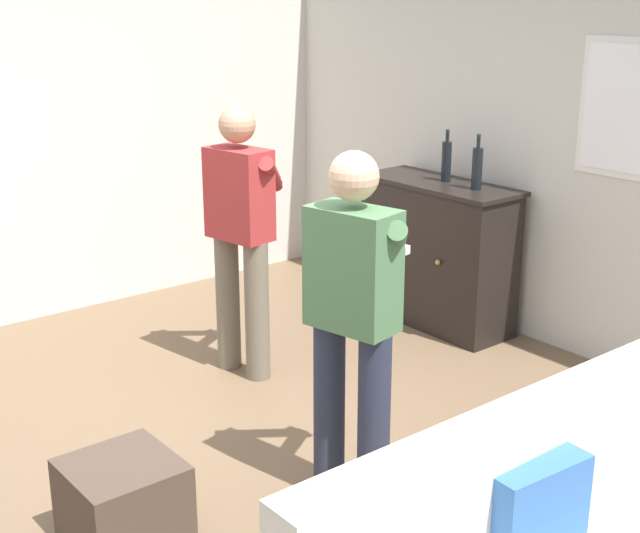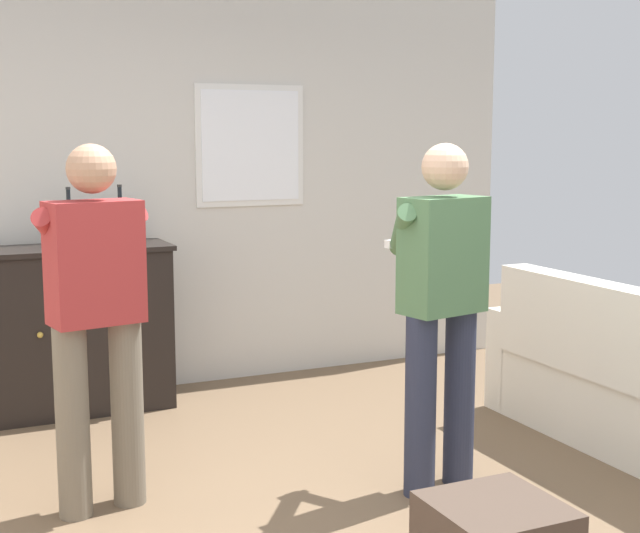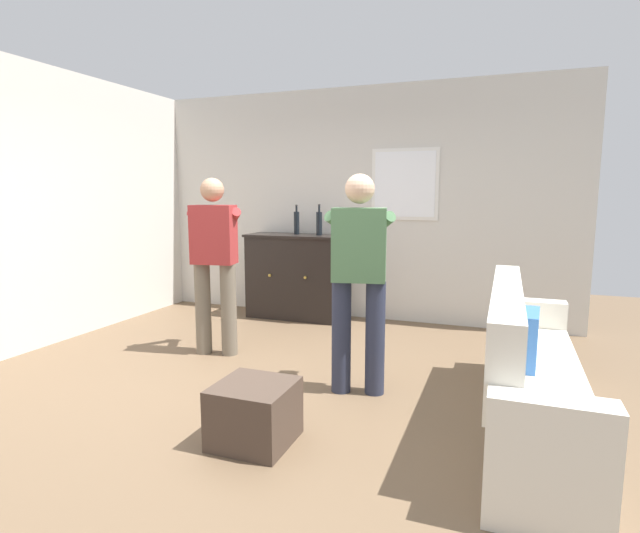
{
  "view_description": "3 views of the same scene",
  "coord_description": "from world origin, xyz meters",
  "px_view_note": "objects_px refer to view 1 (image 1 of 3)",
  "views": [
    {
      "loc": [
        3.51,
        -2.17,
        2.34
      ],
      "look_at": [
        0.31,
        0.41,
        1.04
      ],
      "focal_mm": 50.0,
      "sensor_mm": 36.0,
      "label": 1
    },
    {
      "loc": [
        -1.56,
        -3.26,
        1.72
      ],
      "look_at": [
        0.18,
        0.56,
        1.09
      ],
      "focal_mm": 50.0,
      "sensor_mm": 36.0,
      "label": 2
    },
    {
      "loc": [
        1.72,
        -3.3,
        1.53
      ],
      "look_at": [
        0.33,
        0.43,
        0.95
      ],
      "focal_mm": 28.0,
      "sensor_mm": 36.0,
      "label": 3
    }
  ],
  "objects_px": {
    "ottoman": "(123,502)",
    "person_standing_left": "(241,229)",
    "sideboard_cabinet": "(437,253)",
    "bottle_liquor_amber": "(446,160)",
    "person_standing_right": "(354,315)",
    "bottle_wine_green": "(477,167)"
  },
  "relations": [
    {
      "from": "bottle_wine_green",
      "to": "person_standing_left",
      "type": "height_order",
      "value": "person_standing_left"
    },
    {
      "from": "person_standing_right",
      "to": "sideboard_cabinet",
      "type": "bearing_deg",
      "value": 124.86
    },
    {
      "from": "bottle_wine_green",
      "to": "bottle_liquor_amber",
      "type": "distance_m",
      "value": 0.31
    },
    {
      "from": "ottoman",
      "to": "bottle_liquor_amber",
      "type": "bearing_deg",
      "value": 108.41
    },
    {
      "from": "person_standing_right",
      "to": "bottle_liquor_amber",
      "type": "bearing_deg",
      "value": 124.1
    },
    {
      "from": "person_standing_left",
      "to": "bottle_wine_green",
      "type": "bearing_deg",
      "value": 73.9
    },
    {
      "from": "bottle_liquor_amber",
      "to": "ottoman",
      "type": "xyz_separation_m",
      "value": [
        1.02,
        -3.06,
        -1.0
      ]
    },
    {
      "from": "bottle_wine_green",
      "to": "ottoman",
      "type": "height_order",
      "value": "bottle_wine_green"
    },
    {
      "from": "sideboard_cabinet",
      "to": "ottoman",
      "type": "distance_m",
      "value": 3.19
    },
    {
      "from": "sideboard_cabinet",
      "to": "bottle_wine_green",
      "type": "relative_size",
      "value": 3.23
    },
    {
      "from": "bottle_liquor_amber",
      "to": "ottoman",
      "type": "distance_m",
      "value": 3.37
    },
    {
      "from": "bottle_wine_green",
      "to": "ottoman",
      "type": "relative_size",
      "value": 0.8
    },
    {
      "from": "ottoman",
      "to": "person_standing_left",
      "type": "xyz_separation_m",
      "value": [
        -1.17,
        1.44,
        0.75
      ]
    },
    {
      "from": "bottle_liquor_amber",
      "to": "person_standing_left",
      "type": "distance_m",
      "value": 1.65
    },
    {
      "from": "person_standing_left",
      "to": "person_standing_right",
      "type": "height_order",
      "value": "same"
    },
    {
      "from": "bottle_wine_green",
      "to": "bottle_liquor_amber",
      "type": "height_order",
      "value": "bottle_wine_green"
    },
    {
      "from": "bottle_wine_green",
      "to": "person_standing_right",
      "type": "relative_size",
      "value": 0.22
    },
    {
      "from": "ottoman",
      "to": "person_standing_left",
      "type": "distance_m",
      "value": 2.0
    },
    {
      "from": "ottoman",
      "to": "person_standing_left",
      "type": "bearing_deg",
      "value": 129.12
    },
    {
      "from": "person_standing_left",
      "to": "bottle_liquor_amber",
      "type": "bearing_deg",
      "value": 84.7
    },
    {
      "from": "person_standing_left",
      "to": "ottoman",
      "type": "bearing_deg",
      "value": -50.88
    },
    {
      "from": "sideboard_cabinet",
      "to": "person_standing_left",
      "type": "distance_m",
      "value": 1.63
    }
  ]
}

